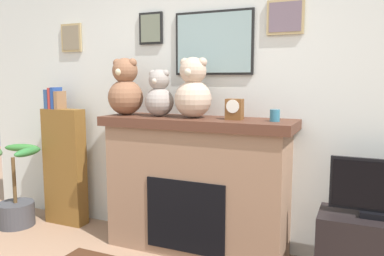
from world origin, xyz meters
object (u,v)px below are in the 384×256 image
object	(u,v)px
fireplace	(196,184)
teddy_bear_brown	(125,89)
bookshelf	(64,164)
teddy_bear_tan	(159,95)
tv_stand	(373,253)
mantel_clock	(234,109)
television	(377,189)
teddy_bear_grey	(194,91)
potted_plant	(16,200)
candle_jar	(275,115)

from	to	relation	value
fireplace	teddy_bear_brown	xyz separation A→B (m)	(-0.69, -0.02, 0.80)
bookshelf	teddy_bear_tan	bearing A→B (deg)	-2.68
fireplace	bookshelf	bearing A→B (deg)	178.65
tv_stand	mantel_clock	bearing A→B (deg)	177.50
television	teddy_bear_grey	bearing A→B (deg)	178.03
fireplace	tv_stand	distance (m)	1.42
television	teddy_bear_brown	xyz separation A→B (m)	(-2.07, 0.05, 0.66)
mantel_clock	teddy_bear_grey	size ratio (longest dim) A/B	0.33
bookshelf	teddy_bear_tan	xyz separation A→B (m)	(1.14, -0.05, 0.72)
bookshelf	tv_stand	size ratio (longest dim) A/B	1.87
bookshelf	potted_plant	xyz separation A→B (m)	(-0.40, -0.27, -0.36)
fireplace	television	bearing A→B (deg)	-2.75
fireplace	television	xyz separation A→B (m)	(1.38, -0.07, 0.14)
bookshelf	tv_stand	distance (m)	2.89
teddy_bear_tan	teddy_bear_grey	world-z (taller)	teddy_bear_grey
tv_stand	teddy_bear_grey	size ratio (longest dim) A/B	1.50
teddy_bear_tan	tv_stand	bearing A→B (deg)	-1.55
fireplace	candle_jar	xyz separation A→B (m)	(0.66, -0.02, 0.62)
mantel_clock	teddy_bear_tan	size ratio (longest dim) A/B	0.41
teddy_bear_grey	candle_jar	bearing A→B (deg)	0.05
television	fireplace	bearing A→B (deg)	177.25
bookshelf	candle_jar	world-z (taller)	bookshelf
fireplace	teddy_bear_tan	world-z (taller)	teddy_bear_tan
tv_stand	television	xyz separation A→B (m)	(0.00, -0.00, 0.46)
potted_plant	teddy_bear_tan	bearing A→B (deg)	7.96
candle_jar	bookshelf	bearing A→B (deg)	178.59
bookshelf	potted_plant	distance (m)	0.60
tv_stand	candle_jar	world-z (taller)	candle_jar
fireplace	television	distance (m)	1.39
potted_plant	teddy_bear_brown	xyz separation A→B (m)	(1.20, 0.22, 1.12)
fireplace	teddy_bear_tan	distance (m)	0.83
teddy_bear_brown	teddy_bear_grey	xyz separation A→B (m)	(0.67, 0.00, -0.00)
potted_plant	teddy_bear_tan	size ratio (longest dim) A/B	2.05
bookshelf	television	distance (m)	2.87
bookshelf	mantel_clock	distance (m)	1.92
fireplace	television	size ratio (longest dim) A/B	2.67
bookshelf	television	bearing A→B (deg)	-2.03
fireplace	candle_jar	distance (m)	0.90
teddy_bear_brown	teddy_bear_tan	xyz separation A→B (m)	(0.35, 0.00, -0.05)
potted_plant	candle_jar	size ratio (longest dim) A/B	8.98
fireplace	mantel_clock	bearing A→B (deg)	-3.29
mantel_clock	teddy_bear_grey	xyz separation A→B (m)	(-0.36, 0.00, 0.14)
potted_plant	teddy_bear_brown	size ratio (longest dim) A/B	1.62
candle_jar	teddy_bear_brown	distance (m)	1.36
tv_stand	mantel_clock	world-z (taller)	mantel_clock
candle_jar	teddy_bear_grey	size ratio (longest dim) A/B	0.18
tv_stand	mantel_clock	xyz separation A→B (m)	(-1.05, 0.05, 0.98)
fireplace	mantel_clock	size ratio (longest dim) A/B	9.95
television	tv_stand	bearing A→B (deg)	90.00
potted_plant	mantel_clock	size ratio (longest dim) A/B	4.99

